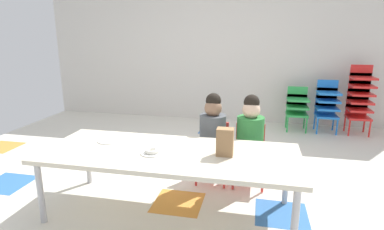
% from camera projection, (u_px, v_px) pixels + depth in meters
% --- Properties ---
extents(ground_plane, '(6.22, 5.07, 0.02)m').
position_uv_depth(ground_plane, '(188.00, 181.00, 3.23)').
color(ground_plane, silver).
extents(back_wall, '(6.22, 0.10, 2.44)m').
position_uv_depth(back_wall, '(221.00, 50.00, 5.33)').
color(back_wall, beige).
rests_on(back_wall, ground_plane).
extents(craft_table, '(2.08, 0.83, 0.55)m').
position_uv_depth(craft_table, '(170.00, 156.00, 2.53)').
color(craft_table, beige).
rests_on(craft_table, ground_plane).
extents(seated_child_near_camera, '(0.34, 0.34, 0.92)m').
position_uv_depth(seated_child_near_camera, '(213.00, 130.00, 3.08)').
color(seated_child_near_camera, red).
rests_on(seated_child_near_camera, ground_plane).
extents(seated_child_middle_seat, '(0.32, 0.31, 0.92)m').
position_uv_depth(seated_child_middle_seat, '(250.00, 132.00, 3.00)').
color(seated_child_middle_seat, red).
rests_on(seated_child_middle_seat, ground_plane).
extents(kid_chair_green_stack, '(0.32, 0.30, 0.68)m').
position_uv_depth(kid_chair_green_stack, '(297.00, 106.00, 4.88)').
color(kid_chair_green_stack, green).
rests_on(kid_chair_green_stack, ground_plane).
extents(kid_chair_blue_stack, '(0.32, 0.30, 0.80)m').
position_uv_depth(kid_chair_blue_stack, '(327.00, 103.00, 4.78)').
color(kid_chair_blue_stack, blue).
rests_on(kid_chair_blue_stack, ground_plane).
extents(kid_chair_red_stack, '(0.32, 0.30, 1.04)m').
position_uv_depth(kid_chair_red_stack, '(360.00, 96.00, 4.65)').
color(kid_chair_red_stack, red).
rests_on(kid_chair_red_stack, ground_plane).
extents(paper_bag_brown, '(0.13, 0.09, 0.22)m').
position_uv_depth(paper_bag_brown, '(225.00, 142.00, 2.41)').
color(paper_bag_brown, '#9E754C').
rests_on(paper_bag_brown, craft_table).
extents(paper_plate_near_edge, '(0.18, 0.18, 0.01)m').
position_uv_depth(paper_plate_near_edge, '(152.00, 153.00, 2.48)').
color(paper_plate_near_edge, white).
rests_on(paper_plate_near_edge, craft_table).
extents(paper_plate_center_table, '(0.18, 0.18, 0.01)m').
position_uv_depth(paper_plate_center_table, '(108.00, 141.00, 2.76)').
color(paper_plate_center_table, white).
rests_on(paper_plate_center_table, craft_table).
extents(donut_powdered_on_plate, '(0.12, 0.12, 0.03)m').
position_uv_depth(donut_powdered_on_plate, '(152.00, 151.00, 2.47)').
color(donut_powdered_on_plate, white).
rests_on(donut_powdered_on_plate, craft_table).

